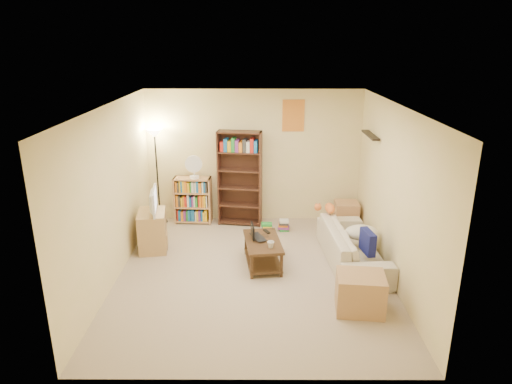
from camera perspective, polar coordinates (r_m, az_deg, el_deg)
room at (r=6.34m, az=-0.36°, el=2.83°), size 4.50×4.54×2.52m
sofa at (r=7.31m, az=11.98°, el=-6.60°), size 2.04×1.01×0.57m
navy_pillow at (r=6.87m, az=13.78°, el=-6.07°), size 0.17×0.39×0.34m
cream_blanket at (r=7.31m, az=13.05°, el=-4.96°), size 0.52×0.37×0.22m
tabby_cat at (r=7.78m, az=8.95°, el=-1.98°), size 0.45×0.18×0.15m
coffee_table at (r=7.09m, az=0.85°, el=-7.16°), size 0.63×0.99×0.42m
laptop at (r=7.10m, az=0.66°, el=-5.64°), size 0.55×0.51×0.03m
laptop_screen at (r=7.05m, az=-0.43°, el=-4.88°), size 0.05×0.31×0.21m
mug at (r=6.77m, az=1.85°, el=-6.59°), size 0.18×0.18×0.10m
tv_remote at (r=7.32m, az=1.33°, el=-4.94°), size 0.12×0.17×0.02m
tv_stand at (r=7.78m, az=-12.80°, el=-4.74°), size 0.53×0.67×0.66m
television at (r=7.59m, az=-13.08°, el=-1.10°), size 0.71×0.30×0.39m
tall_bookshelf at (r=8.43m, az=-2.05°, el=1.98°), size 0.83×0.38×1.78m
short_bookshelf at (r=8.73m, az=-7.88°, el=-1.02°), size 0.71×0.32×0.89m
desk_fan at (r=8.48m, az=-7.79°, el=3.20°), size 0.32×0.18×0.44m
floor_lamp at (r=8.56m, az=-12.46°, el=5.25°), size 0.31×0.31×1.81m
side_table at (r=8.66m, az=11.21°, el=-2.80°), size 0.44×0.44×0.49m
end_cabinet at (r=6.14m, az=12.88°, el=-12.17°), size 0.65×0.57×0.50m
book_stacks at (r=8.36m, az=2.54°, el=-4.31°), size 0.51×0.24×0.21m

